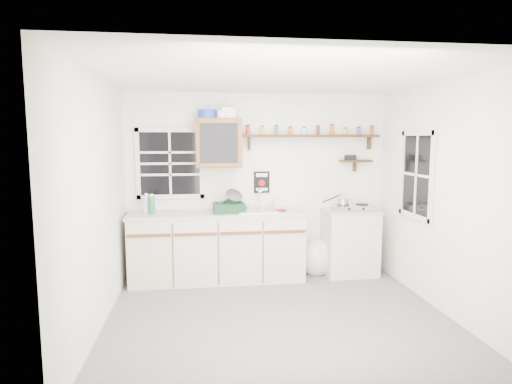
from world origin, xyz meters
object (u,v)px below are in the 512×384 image
at_px(dish_rack, 230,205).
at_px(right_cabinet, 349,242).
at_px(spice_shelf, 311,135).
at_px(hotplate, 352,207).
at_px(main_cabinet, 218,246).
at_px(upper_cabinet, 219,143).

bearing_deg(dish_rack, right_cabinet, -1.52).
distance_m(spice_shelf, hotplate, 1.14).
bearing_deg(spice_shelf, hotplate, -20.91).
distance_m(main_cabinet, dish_rack, 0.58).
xyz_separation_m(right_cabinet, upper_cabinet, (-1.80, 0.12, 1.37)).
height_order(spice_shelf, dish_rack, spice_shelf).
relative_size(spice_shelf, hotplate, 3.41).
relative_size(right_cabinet, upper_cabinet, 1.40).
bearing_deg(spice_shelf, upper_cabinet, -176.90).
height_order(upper_cabinet, spice_shelf, upper_cabinet).
height_order(upper_cabinet, hotplate, upper_cabinet).
xyz_separation_m(main_cabinet, spice_shelf, (1.31, 0.21, 1.47)).
distance_m(upper_cabinet, spice_shelf, 1.28).
relative_size(main_cabinet, upper_cabinet, 3.55).
bearing_deg(upper_cabinet, right_cabinet, -3.76).
distance_m(upper_cabinet, hotplate, 2.03).
distance_m(right_cabinet, dish_rack, 1.76).
bearing_deg(right_cabinet, main_cabinet, -179.21).
relative_size(dish_rack, hotplate, 0.75).
xyz_separation_m(main_cabinet, upper_cabinet, (0.03, 0.14, 1.36)).
xyz_separation_m(dish_rack, hotplate, (1.69, 0.03, -0.07)).
height_order(dish_rack, hotplate, dish_rack).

